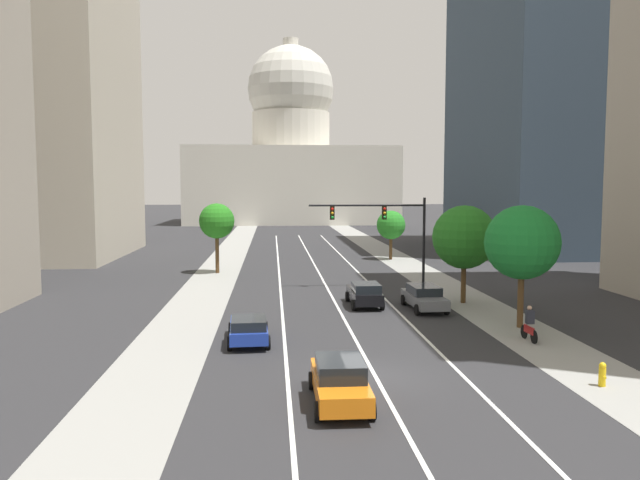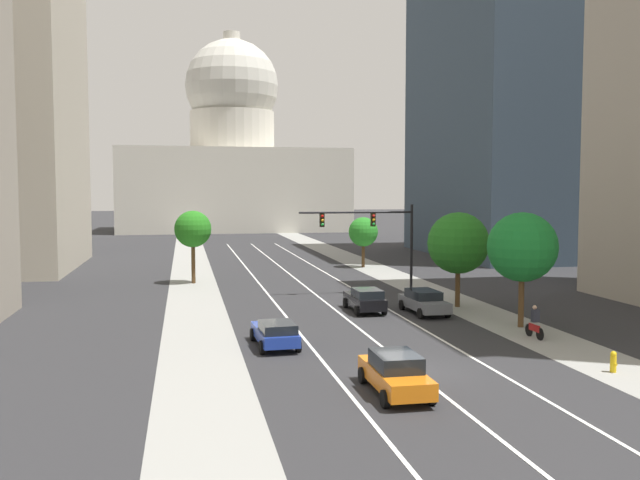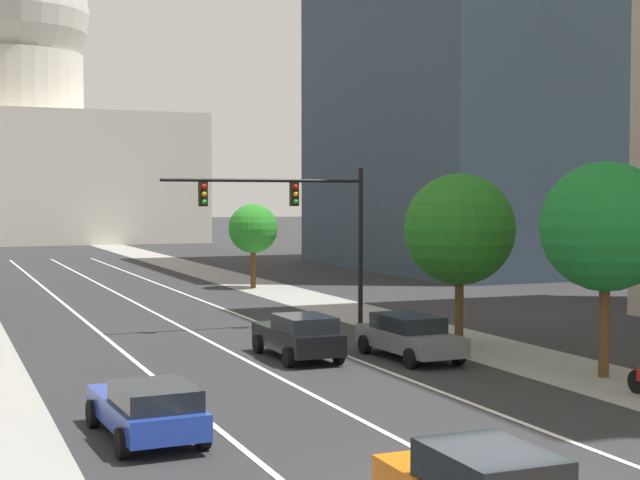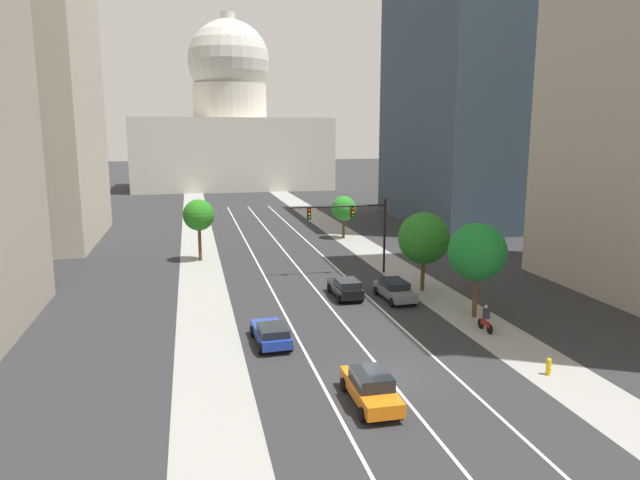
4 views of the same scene
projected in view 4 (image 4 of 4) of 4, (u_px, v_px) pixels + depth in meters
The scene contains 19 objects.
ground_plane at pixel (274, 238), 67.83m from camera, with size 400.00×400.00×0.00m, color #2B2B2D.
sidewalk_left at pixel (199, 250), 61.14m from camera, with size 3.80×130.00×0.01m, color gray.
sidewalk_right at pixel (357, 243), 64.93m from camera, with size 3.80×130.00×0.01m, color gray.
lane_stripe_left at pixel (260, 268), 52.70m from camera, with size 0.16×90.00×0.01m, color white.
lane_stripe_center at pixel (297, 266), 53.45m from camera, with size 0.16×90.00×0.01m, color white.
lane_stripe_right at pixel (332, 264), 54.19m from camera, with size 0.16×90.00×0.01m, color white.
office_tower_far_right at pixel (483, 82), 78.12m from camera, with size 20.96×27.17×37.98m.
capitol_building at pixel (231, 127), 128.28m from camera, with size 42.19×24.24×37.78m.
car_blue at pixel (271, 333), 33.56m from camera, with size 2.11×4.38×1.33m.
car_gray at pixel (394, 290), 42.67m from camera, with size 2.10×4.68×1.45m.
car_orange at pixel (371, 387), 26.22m from camera, with size 1.94×4.56×1.56m.
car_black at pixel (345, 287), 43.19m from camera, with size 1.95×4.36×1.51m.
traffic_signal_mast at pixel (355, 221), 49.68m from camera, with size 8.57×0.39×6.59m.
fire_hydrant at pixel (549, 366), 29.42m from camera, with size 0.26×0.35×0.91m.
cyclist at pixel (486, 319), 35.76m from camera, with size 0.37×1.70×1.72m.
street_tree_near_right at pixel (424, 238), 44.48m from camera, with size 4.02×4.02×6.21m.
street_tree_mid_right at pixel (344, 209), 67.13m from camera, with size 2.91×2.91×4.99m.
street_tree_far_right at pixel (477, 252), 37.96m from camera, with size 3.86×3.86×6.42m.
street_tree_mid_left at pixel (199, 215), 55.07m from camera, with size 3.01×3.01×5.98m.
Camera 4 is at (-9.39, -26.28, 12.22)m, focal length 32.29 mm.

